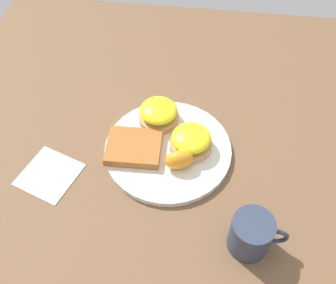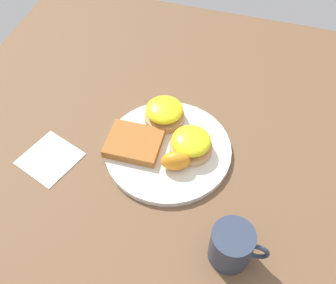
% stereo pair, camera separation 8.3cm
% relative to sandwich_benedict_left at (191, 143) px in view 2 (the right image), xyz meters
% --- Properties ---
extents(ground_plane, '(1.10, 1.10, 0.00)m').
position_rel_sandwich_benedict_left_xyz_m(ground_plane, '(-0.05, -0.01, -0.04)').
color(ground_plane, brown).
extents(plate, '(0.27, 0.27, 0.01)m').
position_rel_sandwich_benedict_left_xyz_m(plate, '(-0.05, -0.01, -0.03)').
color(plate, silver).
rests_on(plate, ground_plane).
extents(sandwich_benedict_left, '(0.09, 0.09, 0.05)m').
position_rel_sandwich_benedict_left_xyz_m(sandwich_benedict_left, '(0.00, 0.00, 0.00)').
color(sandwich_benedict_left, tan).
rests_on(sandwich_benedict_left, plate).
extents(sandwich_benedict_right, '(0.09, 0.09, 0.05)m').
position_rel_sandwich_benedict_left_xyz_m(sandwich_benedict_right, '(-0.08, 0.07, 0.00)').
color(sandwich_benedict_right, tan).
rests_on(sandwich_benedict_right, plate).
extents(hashbrown_patty, '(0.12, 0.10, 0.02)m').
position_rel_sandwich_benedict_left_xyz_m(hashbrown_patty, '(-0.12, -0.02, -0.01)').
color(hashbrown_patty, '#A15F29').
rests_on(hashbrown_patty, plate).
extents(orange_wedge, '(0.07, 0.05, 0.04)m').
position_rel_sandwich_benedict_left_xyz_m(orange_wedge, '(-0.02, -0.05, -0.00)').
color(orange_wedge, orange).
rests_on(orange_wedge, plate).
extents(fork, '(0.16, 0.14, 0.00)m').
position_rel_sandwich_benedict_left_xyz_m(fork, '(-0.03, 0.05, -0.02)').
color(fork, silver).
rests_on(fork, plate).
extents(cup, '(0.10, 0.08, 0.08)m').
position_rel_sandwich_benedict_left_xyz_m(cup, '(0.13, -0.20, 0.00)').
color(cup, '#2D384C').
rests_on(cup, ground_plane).
extents(napkin, '(0.14, 0.14, 0.00)m').
position_rel_sandwich_benedict_left_xyz_m(napkin, '(-0.29, -0.10, -0.04)').
color(napkin, white).
rests_on(napkin, ground_plane).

